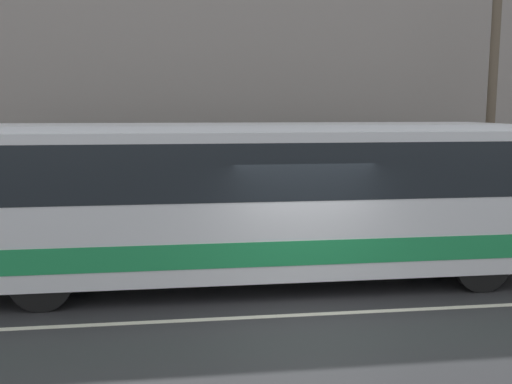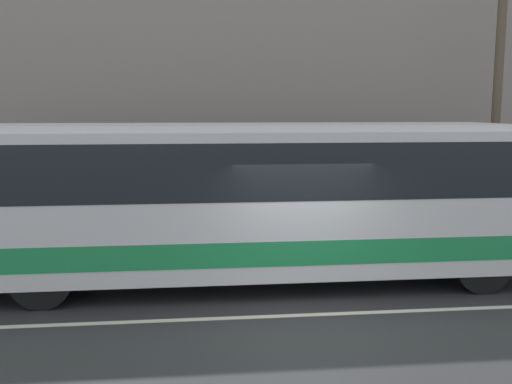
% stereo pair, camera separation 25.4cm
% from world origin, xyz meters
% --- Properties ---
extents(ground_plane, '(60.00, 60.00, 0.00)m').
position_xyz_m(ground_plane, '(0.00, 0.00, 0.00)').
color(ground_plane, '#2D2D30').
extents(sidewalk, '(60.00, 2.21, 0.16)m').
position_xyz_m(sidewalk, '(0.00, 5.10, 0.08)').
color(sidewalk, gray).
rests_on(sidewalk, ground_plane).
extents(building_facade, '(60.00, 0.35, 11.87)m').
position_xyz_m(building_facade, '(0.00, 6.35, 5.73)').
color(building_facade, gray).
rests_on(building_facade, ground_plane).
extents(lane_stripe, '(54.00, 0.14, 0.01)m').
position_xyz_m(lane_stripe, '(0.00, 0.00, 0.00)').
color(lane_stripe, beige).
rests_on(lane_stripe, ground_plane).
extents(transit_bus, '(12.06, 2.56, 3.17)m').
position_xyz_m(transit_bus, '(-0.95, 1.94, 1.78)').
color(transit_bus, silver).
rests_on(transit_bus, ground_plane).
extents(utility_pole_near, '(0.22, 0.22, 6.95)m').
position_xyz_m(utility_pole_near, '(5.59, 4.49, 3.63)').
color(utility_pole_near, brown).
rests_on(utility_pole_near, sidewalk).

